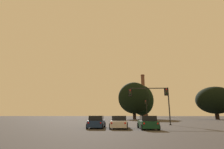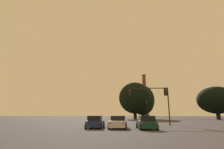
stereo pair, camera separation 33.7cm
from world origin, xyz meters
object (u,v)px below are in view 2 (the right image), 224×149
object	(u,v)px
sedan_center_lane_front	(118,122)
smokestack	(145,100)
hatchback_left_lane_front	(95,122)
traffic_light_overhead_right	(154,96)
hatchback_right_lane_front	(146,123)
traffic_light_far_right	(147,107)

from	to	relation	value
sedan_center_lane_front	smokestack	size ratio (longest dim) A/B	0.12
hatchback_left_lane_front	traffic_light_overhead_right	size ratio (longest dim) A/B	0.63
hatchback_left_lane_front	hatchback_right_lane_front	bearing A→B (deg)	-13.63
sedan_center_lane_front	hatchback_right_lane_front	distance (m)	3.39
sedan_center_lane_front	hatchback_right_lane_front	bearing A→B (deg)	-20.15
traffic_light_overhead_right	traffic_light_far_right	xyz separation A→B (m)	(2.69, 30.24, -0.32)
hatchback_left_lane_front	traffic_light_overhead_right	xyz separation A→B (m)	(8.34, 6.89, 3.86)
hatchback_right_lane_front	smokestack	size ratio (longest dim) A/B	0.10
hatchback_left_lane_front	traffic_light_far_right	size ratio (longest dim) A/B	0.64
smokestack	traffic_light_overhead_right	bearing A→B (deg)	-96.24
hatchback_left_lane_front	sedan_center_lane_front	distance (m)	2.73
traffic_light_overhead_right	traffic_light_far_right	size ratio (longest dim) A/B	1.02
hatchback_right_lane_front	traffic_light_overhead_right	bearing A→B (deg)	71.28
hatchback_left_lane_front	traffic_light_far_right	world-z (taller)	traffic_light_far_right
traffic_light_overhead_right	smokestack	size ratio (longest dim) A/B	0.16
sedan_center_lane_front	traffic_light_far_right	distance (m)	38.24
hatchback_right_lane_front	traffic_light_far_right	xyz separation A→B (m)	(5.15, 38.44, 3.53)
hatchback_right_lane_front	sedan_center_lane_front	bearing A→B (deg)	156.03
sedan_center_lane_front	traffic_light_far_right	bearing A→B (deg)	79.26
hatchback_left_lane_front	traffic_light_overhead_right	bearing A→B (deg)	38.43
hatchback_right_lane_front	traffic_light_far_right	size ratio (longest dim) A/B	0.65
traffic_light_overhead_right	traffic_light_far_right	distance (m)	30.36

